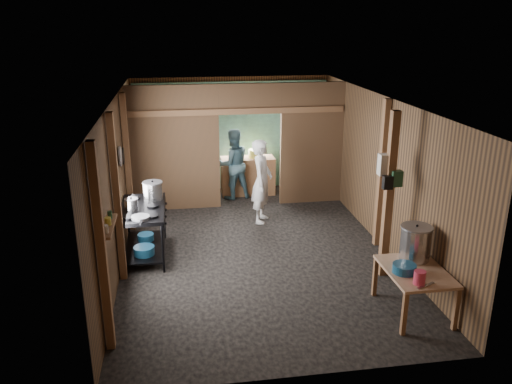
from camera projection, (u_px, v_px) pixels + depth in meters
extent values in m
cube|color=black|center=(254.00, 247.00, 9.11)|extent=(4.50, 7.00, 0.00)
cube|color=black|center=(254.00, 100.00, 8.27)|extent=(4.50, 7.00, 0.00)
cube|color=brown|center=(232.00, 133.00, 11.97)|extent=(4.50, 0.00, 2.60)
cube|color=brown|center=(304.00, 273.00, 5.42)|extent=(4.50, 0.00, 2.60)
cube|color=brown|center=(117.00, 183.00, 8.36)|extent=(0.00, 7.00, 2.60)
cube|color=brown|center=(381.00, 171.00, 9.02)|extent=(0.00, 7.00, 2.60)
cube|color=brown|center=(174.00, 149.00, 10.56)|extent=(1.85, 0.10, 2.60)
cube|color=brown|center=(312.00, 144.00, 10.98)|extent=(1.35, 0.10, 2.60)
cube|color=brown|center=(250.00, 98.00, 10.47)|extent=(1.30, 0.10, 0.60)
cube|color=#61B1A2|center=(232.00, 136.00, 11.93)|extent=(4.40, 0.06, 2.50)
cube|color=brown|center=(248.00, 176.00, 11.78)|extent=(1.20, 0.50, 0.85)
cylinder|color=beige|center=(243.00, 108.00, 11.72)|extent=(0.20, 0.03, 0.20)
cube|color=brown|center=(102.00, 251.00, 5.94)|extent=(0.10, 0.12, 2.60)
cube|color=brown|center=(117.00, 199.00, 7.62)|extent=(0.10, 0.12, 2.60)
cube|color=brown|center=(128.00, 164.00, 9.50)|extent=(0.10, 0.12, 2.60)
cube|color=brown|center=(382.00, 175.00, 8.82)|extent=(0.10, 0.12, 2.60)
cube|color=brown|center=(389.00, 196.00, 7.74)|extent=(0.12, 0.12, 2.60)
cube|color=brown|center=(238.00, 111.00, 10.46)|extent=(4.40, 0.12, 0.12)
cylinder|color=gray|center=(120.00, 156.00, 8.63)|extent=(0.03, 0.34, 0.34)
cylinder|color=black|center=(123.00, 156.00, 9.04)|extent=(0.03, 0.30, 0.30)
cube|color=brown|center=(108.00, 226.00, 6.38)|extent=(0.14, 0.80, 0.03)
cylinder|color=beige|center=(105.00, 229.00, 6.13)|extent=(0.07, 0.07, 0.10)
cylinder|color=gold|center=(108.00, 221.00, 6.36)|extent=(0.08, 0.08, 0.10)
cylinder|color=#1F452B|center=(110.00, 215.00, 6.57)|extent=(0.06, 0.06, 0.10)
cube|color=beige|center=(386.00, 164.00, 7.66)|extent=(0.22, 0.15, 0.32)
cube|color=#1F452B|center=(396.00, 178.00, 7.60)|extent=(0.16, 0.12, 0.24)
cube|color=black|center=(388.00, 182.00, 7.58)|extent=(0.14, 0.10, 0.20)
cylinder|color=navy|center=(144.00, 251.00, 8.42)|extent=(0.34, 0.34, 0.14)
cylinder|color=navy|center=(146.00, 237.00, 8.97)|extent=(0.28, 0.28, 0.11)
cylinder|color=navy|center=(404.00, 268.00, 6.83)|extent=(0.40, 0.40, 0.12)
cylinder|color=#CE3552|center=(420.00, 278.00, 6.52)|extent=(0.18, 0.18, 0.18)
cube|color=#B5B5B9|center=(426.00, 286.00, 6.50)|extent=(0.29, 0.15, 0.01)
cylinder|color=gold|center=(256.00, 154.00, 11.64)|extent=(0.33, 0.33, 0.18)
cylinder|color=#A3232A|center=(237.00, 155.00, 11.58)|extent=(0.11, 0.11, 0.12)
imported|color=white|center=(262.00, 181.00, 10.04)|extent=(0.58, 0.70, 1.65)
imported|color=slate|center=(233.00, 164.00, 11.37)|extent=(0.87, 0.75, 1.57)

